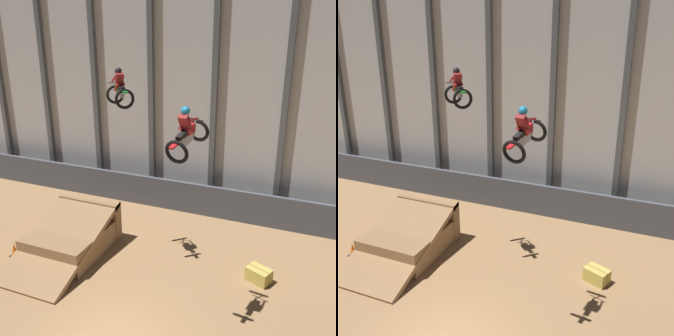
% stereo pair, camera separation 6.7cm
% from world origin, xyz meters
% --- Properties ---
extents(arena_back_wall, '(32.00, 0.40, 11.99)m').
position_xyz_m(arena_back_wall, '(0.00, 10.79, 6.00)').
color(arena_back_wall, silver).
rests_on(arena_back_wall, ground_plane).
extents(lower_barrier, '(31.36, 0.20, 1.66)m').
position_xyz_m(lower_barrier, '(0.00, 9.61, 0.83)').
color(lower_barrier, '#474C56').
rests_on(lower_barrier, ground_plane).
extents(dirt_ramp, '(3.00, 5.07, 1.99)m').
position_xyz_m(dirt_ramp, '(-4.34, 4.35, 0.67)').
color(dirt_ramp, '#966F48').
rests_on(dirt_ramp, ground_plane).
extents(rider_bike_left_air, '(1.59, 1.62, 1.47)m').
position_xyz_m(rider_bike_left_air, '(-2.09, 4.99, 7.00)').
color(rider_bike_left_air, black).
extents(rider_bike_right_air, '(0.93, 1.87, 1.59)m').
position_xyz_m(rider_bike_right_air, '(1.54, 2.34, 6.39)').
color(rider_bike_right_air, black).
extents(traffic_cone_near_ramp, '(0.36, 0.36, 0.58)m').
position_xyz_m(traffic_cone_near_ramp, '(-6.37, 2.92, 0.28)').
color(traffic_cone_near_ramp, black).
rests_on(traffic_cone_near_ramp, ground_plane).
extents(hay_bale_trackside, '(1.06, 0.90, 0.57)m').
position_xyz_m(hay_bale_trackside, '(3.60, 5.10, 0.28)').
color(hay_bale_trackside, '#CCB751').
rests_on(hay_bale_trackside, ground_plane).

